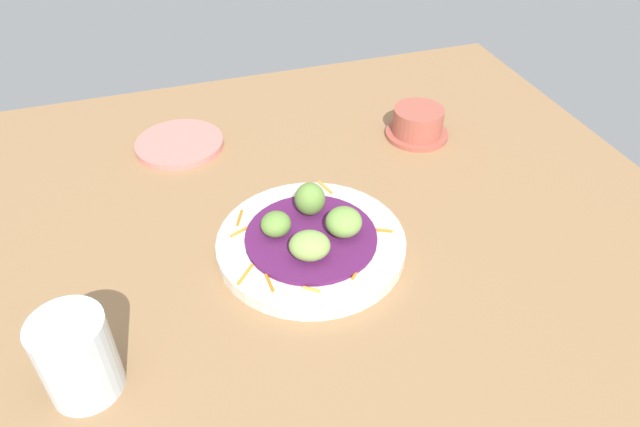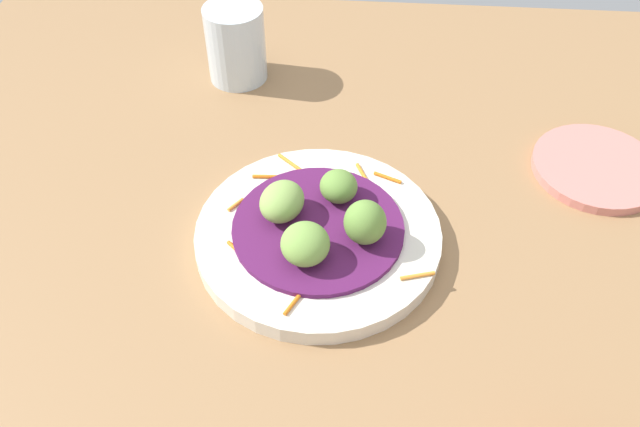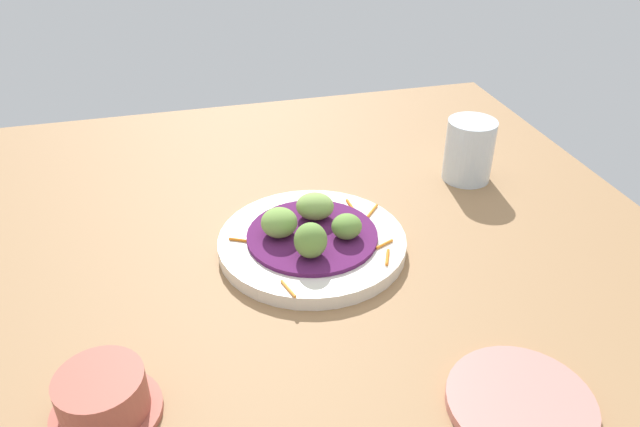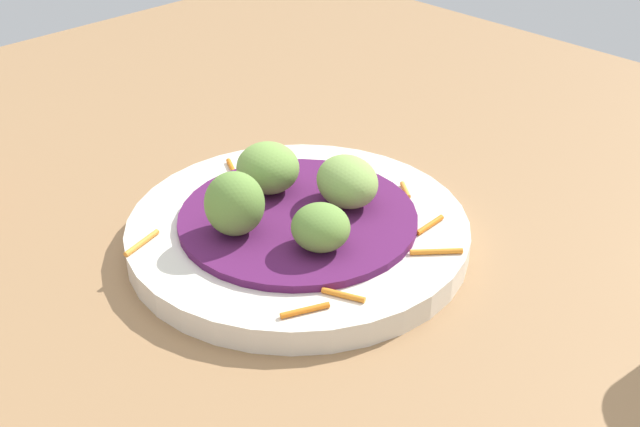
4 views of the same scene
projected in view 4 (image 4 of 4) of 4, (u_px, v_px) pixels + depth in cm
name	position (u px, v px, depth cm)	size (l,w,h in cm)	color
table_surface	(275.00, 240.00, 64.88)	(110.00, 110.00, 2.00)	#936D47
main_plate	(294.00, 235.00, 61.89)	(26.09, 26.09, 1.97)	silver
cabbage_bed	(293.00, 220.00, 61.21)	(18.16, 18.16, 0.62)	#51194C
carrot_garnish	(323.00, 231.00, 60.10)	(22.12, 22.80, 0.40)	orange
guac_scoop_left	(235.00, 204.00, 58.04)	(4.36, 4.33, 4.78)	olive
guac_scoop_center	(321.00, 227.00, 56.68)	(4.07, 4.20, 3.34)	olive
guac_scoop_right	(347.00, 181.00, 61.82)	(5.41, 4.53, 3.80)	#84A851
guac_scoop_back	(268.00, 168.00, 63.51)	(4.91, 5.01, 3.96)	#759E47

